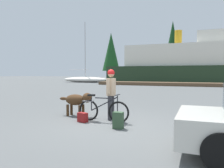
# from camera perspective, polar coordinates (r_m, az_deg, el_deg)

# --- Properties ---
(ground_plane) EXTENTS (160.00, 160.00, 0.00)m
(ground_plane) POSITION_cam_1_polar(r_m,az_deg,el_deg) (6.88, -0.01, -10.29)
(ground_plane) COLOR #595B5B
(bicycle) EXTENTS (1.73, 0.44, 0.90)m
(bicycle) POSITION_cam_1_polar(r_m,az_deg,el_deg) (7.14, -2.38, -6.74)
(bicycle) COLOR black
(bicycle) RESTS_ON ground_plane
(person_cyclist) EXTENTS (0.32, 0.53, 1.69)m
(person_cyclist) POSITION_cam_1_polar(r_m,az_deg,el_deg) (7.39, -0.25, -1.45)
(person_cyclist) COLOR #333338
(person_cyclist) RESTS_ON ground_plane
(dog) EXTENTS (1.33, 0.47, 0.86)m
(dog) POSITION_cam_1_polar(r_m,az_deg,el_deg) (8.15, -8.86, -4.13)
(dog) COLOR #472D19
(dog) RESTS_ON ground_plane
(backpack) EXTENTS (0.28, 0.20, 0.47)m
(backpack) POSITION_cam_1_polar(r_m,az_deg,el_deg) (6.31, 1.60, -9.32)
(backpack) COLOR #334C33
(backpack) RESTS_ON ground_plane
(handbag_pannier) EXTENTS (0.36, 0.26, 0.30)m
(handbag_pannier) POSITION_cam_1_polar(r_m,az_deg,el_deg) (7.20, -7.57, -8.50)
(handbag_pannier) COLOR maroon
(handbag_pannier) RESTS_ON ground_plane
(dock_pier) EXTENTS (19.76, 2.55, 0.40)m
(dock_pier) POSITION_cam_1_polar(r_m,az_deg,el_deg) (28.11, 16.28, -0.02)
(dock_pier) COLOR brown
(dock_pier) RESTS_ON ground_plane
(ferry_boat) EXTENTS (27.30, 8.62, 8.17)m
(ferry_boat) POSITION_cam_1_polar(r_m,az_deg,el_deg) (36.26, 21.97, 4.66)
(ferry_boat) COLOR #1E331E
(ferry_boat) RESTS_ON ground_plane
(sailboat_moored) EXTENTS (8.21, 2.30, 9.90)m
(sailboat_moored) POSITION_cam_1_polar(r_m,az_deg,el_deg) (37.02, -6.88, 1.22)
(sailboat_moored) COLOR silver
(sailboat_moored) RESTS_ON ground_plane
(pine_tree_far_left) EXTENTS (4.17, 4.17, 11.19)m
(pine_tree_far_left) POSITION_cam_1_polar(r_m,az_deg,el_deg) (53.82, -0.24, 8.27)
(pine_tree_far_left) COLOR #4C331E
(pine_tree_far_left) RESTS_ON ground_plane
(pine_tree_center) EXTENTS (3.55, 3.55, 12.66)m
(pine_tree_center) POSITION_cam_1_polar(r_m,az_deg,el_deg) (49.73, 15.32, 10.05)
(pine_tree_center) COLOR #4C331E
(pine_tree_center) RESTS_ON ground_plane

